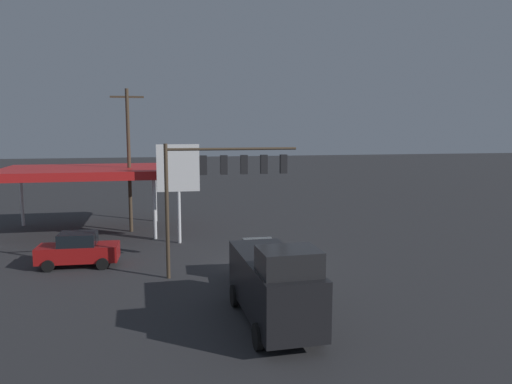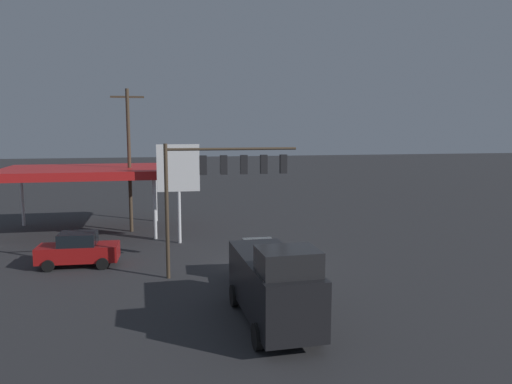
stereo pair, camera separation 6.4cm
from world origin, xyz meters
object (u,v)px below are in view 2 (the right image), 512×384
Objects in this scene: traffic_signal_assembly at (223,175)px; delivery_truck at (274,284)px; price_sign at (178,172)px; sedan_waiting at (78,250)px; utility_pole at (129,157)px; hatchback_crossing at (260,261)px.

delivery_truck is (-1.13, 7.06, -3.67)m from traffic_signal_assembly.
delivery_truck is (-3.13, 14.87, -3.15)m from price_sign.
delivery_truck is at bearing 133.26° from sedan_waiting.
sedan_waiting is at bearing -141.23° from delivery_truck.
traffic_signal_assembly is 0.66× the size of utility_pole.
utility_pole reaches higher than delivery_truck.
sedan_waiting is at bearing -112.74° from hatchback_crossing.
price_sign reaches higher than sedan_waiting.
hatchback_crossing is at bearing 158.21° from sedan_waiting.
sedan_waiting is 10.51m from hatchback_crossing.
sedan_waiting is 0.65× the size of delivery_truck.
traffic_signal_assembly reaches higher than sedan_waiting.
price_sign is 8.40m from sedan_waiting.
delivery_truck is at bearing 101.88° from price_sign.
hatchback_crossing is at bearing 113.05° from price_sign.
traffic_signal_assembly is 8.08m from price_sign.
utility_pole reaches higher than traffic_signal_assembly.
hatchback_crossing is (-3.77, 8.87, -3.89)m from price_sign.
traffic_signal_assembly is at bearing 104.38° from price_sign.
utility_pole is (5.41, -12.23, 0.20)m from traffic_signal_assembly.
traffic_signal_assembly is at bearing 159.95° from sedan_waiting.
delivery_truck is at bearing 99.05° from traffic_signal_assembly.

